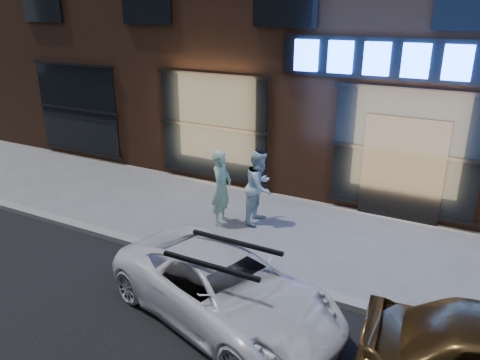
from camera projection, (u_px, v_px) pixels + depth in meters
name	position (u px, v px, depth m)	size (l,w,h in m)	color
ground	(350.00, 307.00, 7.72)	(90.00, 90.00, 0.00)	slate
curb	(351.00, 304.00, 7.70)	(60.00, 0.25, 0.12)	gray
man_bowtie	(222.00, 188.00, 10.42)	(0.63, 0.41, 1.72)	#A3D7C0
man_cap	(260.00, 187.00, 10.52)	(0.83, 0.64, 1.70)	white
white_suv	(224.00, 288.00, 7.25)	(1.84, 4.00, 1.11)	white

